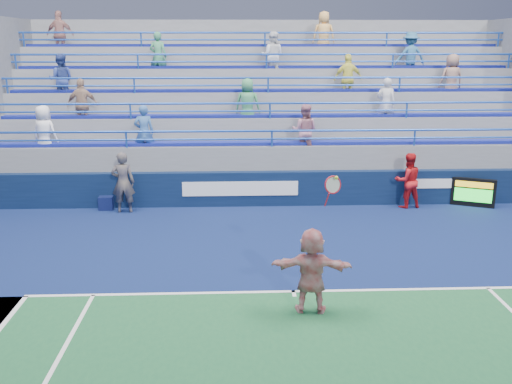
{
  "coord_description": "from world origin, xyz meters",
  "views": [
    {
      "loc": [
        -1.23,
        -10.83,
        5.01
      ],
      "look_at": [
        -0.67,
        2.5,
        1.5
      ],
      "focal_mm": 40.0,
      "sensor_mm": 36.0,
      "label": 1
    }
  ],
  "objects_px": {
    "ball_girl": "(408,181)",
    "line_judge": "(123,182)",
    "judge_chair": "(107,202)",
    "tennis_player": "(312,271)",
    "serve_speed_board": "(473,193)"
  },
  "relations": [
    {
      "from": "judge_chair",
      "to": "ball_girl",
      "type": "xyz_separation_m",
      "value": [
        9.33,
        -0.17,
        0.62
      ]
    },
    {
      "from": "tennis_player",
      "to": "ball_girl",
      "type": "distance_m",
      "value": 8.01
    },
    {
      "from": "judge_chair",
      "to": "ball_girl",
      "type": "height_order",
      "value": "ball_girl"
    },
    {
      "from": "serve_speed_board",
      "to": "judge_chair",
      "type": "bearing_deg",
      "value": 179.13
    },
    {
      "from": "judge_chair",
      "to": "line_judge",
      "type": "bearing_deg",
      "value": -30.4
    },
    {
      "from": "judge_chair",
      "to": "ball_girl",
      "type": "relative_size",
      "value": 0.44
    },
    {
      "from": "judge_chair",
      "to": "line_judge",
      "type": "height_order",
      "value": "line_judge"
    },
    {
      "from": "line_judge",
      "to": "judge_chair",
      "type": "bearing_deg",
      "value": -33.19
    },
    {
      "from": "serve_speed_board",
      "to": "judge_chair",
      "type": "distance_m",
      "value": 11.44
    },
    {
      "from": "serve_speed_board",
      "to": "ball_girl",
      "type": "bearing_deg",
      "value": 179.96
    },
    {
      "from": "tennis_player",
      "to": "line_judge",
      "type": "height_order",
      "value": "tennis_player"
    },
    {
      "from": "ball_girl",
      "to": "line_judge",
      "type": "bearing_deg",
      "value": -7.12
    },
    {
      "from": "serve_speed_board",
      "to": "ball_girl",
      "type": "xyz_separation_m",
      "value": [
        -2.11,
        0.0,
        0.41
      ]
    },
    {
      "from": "judge_chair",
      "to": "tennis_player",
      "type": "height_order",
      "value": "tennis_player"
    },
    {
      "from": "tennis_player",
      "to": "line_judge",
      "type": "distance_m",
      "value": 8.29
    }
  ]
}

